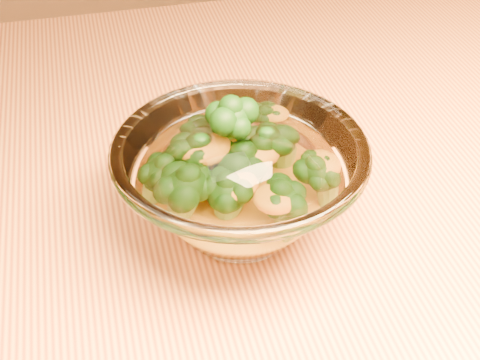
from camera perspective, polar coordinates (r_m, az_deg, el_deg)
The scene contains 4 objects.
table at distance 0.61m, azimuth -3.45°, elevation -10.13°, with size 1.20×0.80×0.75m.
glass_bowl at distance 0.50m, azimuth 0.00°, elevation -0.36°, with size 0.19×0.19×0.08m.
cheese_sauce at distance 0.51m, azimuth 0.00°, elevation -1.90°, with size 0.09×0.09×0.03m, color gold.
broccoli_heap at distance 0.50m, azimuth -0.53°, elevation 1.17°, with size 0.13×0.13×0.08m.
Camera 1 is at (-0.06, -0.39, 1.11)m, focal length 50.00 mm.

